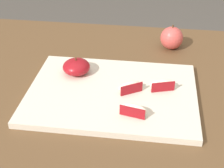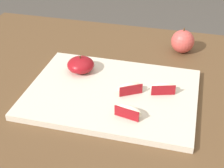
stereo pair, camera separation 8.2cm
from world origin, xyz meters
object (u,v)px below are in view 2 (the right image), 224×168
cutting_board (112,93)px  apple_wedge_left (130,88)px  whole_apple_pink_lady (183,41)px  apple_half_skin_up (81,65)px  apple_wedge_middle (163,88)px  apple_wedge_near_knife (129,111)px

cutting_board → apple_wedge_left: 0.05m
whole_apple_pink_lady → apple_half_skin_up: bearing=-140.0°
cutting_board → whole_apple_pink_lady: whole_apple_pink_lady is taller
apple_wedge_middle → apple_half_skin_up: bearing=168.5°
cutting_board → apple_wedge_near_knife: size_ratio=6.44×
apple_wedge_middle → apple_wedge_near_knife: bearing=-119.2°
apple_wedge_middle → whole_apple_pink_lady: (0.03, 0.26, 0.01)m
apple_wedge_middle → whole_apple_pink_lady: whole_apple_pink_lady is taller
apple_half_skin_up → apple_wedge_middle: apple_half_skin_up is taller
apple_wedge_left → apple_wedge_middle: bearing=14.6°
apple_half_skin_up → apple_wedge_middle: size_ratio=1.12×
apple_half_skin_up → apple_wedge_near_knife: (0.16, -0.16, -0.01)m
apple_wedge_middle → whole_apple_pink_lady: 0.26m
apple_wedge_middle → whole_apple_pink_lady: size_ratio=0.83×
cutting_board → apple_wedge_middle: size_ratio=6.41×
apple_wedge_middle → apple_wedge_near_knife: size_ratio=1.00×
apple_half_skin_up → apple_wedge_near_knife: bearing=-43.4°
cutting_board → whole_apple_pink_lady: 0.32m
apple_half_skin_up → apple_wedge_middle: 0.23m
apple_wedge_near_knife → apple_wedge_left: bearing=100.5°
apple_wedge_near_knife → cutting_board: bearing=124.9°
apple_wedge_near_knife → whole_apple_pink_lady: bearing=76.6°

